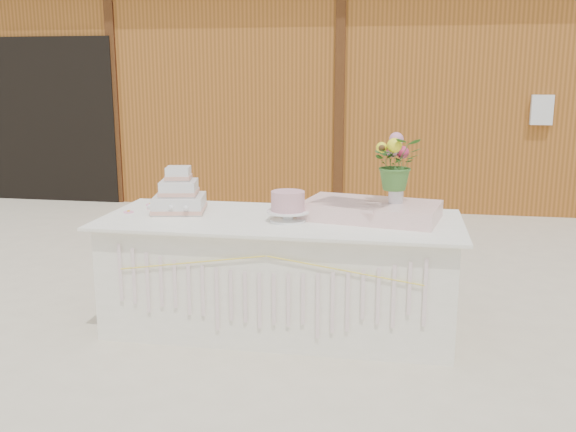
# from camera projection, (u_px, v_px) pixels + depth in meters

# --- Properties ---
(ground) EXTENTS (80.00, 80.00, 0.00)m
(ground) POSITION_uv_depth(u_px,v_px,m) (280.00, 326.00, 4.45)
(ground) COLOR beige
(ground) RESTS_ON ground
(barn) EXTENTS (12.60, 4.60, 3.30)m
(barn) POSITION_uv_depth(u_px,v_px,m) (352.00, 77.00, 9.85)
(barn) COLOR #985620
(barn) RESTS_ON ground
(cake_table) EXTENTS (2.40, 1.00, 0.77)m
(cake_table) POSITION_uv_depth(u_px,v_px,m) (280.00, 273.00, 4.36)
(cake_table) COLOR white
(cake_table) RESTS_ON ground
(wedding_cake) EXTENTS (0.41, 0.41, 0.32)m
(wedding_cake) POSITION_uv_depth(u_px,v_px,m) (179.00, 197.00, 4.47)
(wedding_cake) COLOR silver
(wedding_cake) RESTS_ON cake_table
(pink_cake_stand) EXTENTS (0.28, 0.28, 0.20)m
(pink_cake_stand) POSITION_uv_depth(u_px,v_px,m) (288.00, 205.00, 4.17)
(pink_cake_stand) COLOR white
(pink_cake_stand) RESTS_ON cake_table
(satin_runner) EXTENTS (0.96, 0.66, 0.11)m
(satin_runner) POSITION_uv_depth(u_px,v_px,m) (371.00, 210.00, 4.26)
(satin_runner) COLOR #FFCECD
(satin_runner) RESTS_ON cake_table
(flower_vase) EXTENTS (0.10, 0.10, 0.13)m
(flower_vase) POSITION_uv_depth(u_px,v_px,m) (396.00, 193.00, 4.22)
(flower_vase) COLOR silver
(flower_vase) RESTS_ON satin_runner
(bouquet) EXTENTS (0.36, 0.32, 0.35)m
(bouquet) POSITION_uv_depth(u_px,v_px,m) (397.00, 156.00, 4.17)
(bouquet) COLOR #3B6D2B
(bouquet) RESTS_ON flower_vase
(loose_flowers) EXTENTS (0.15, 0.34, 0.02)m
(loose_flowers) POSITION_uv_depth(u_px,v_px,m) (145.00, 207.00, 4.61)
(loose_flowers) COLOR pink
(loose_flowers) RESTS_ON cake_table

